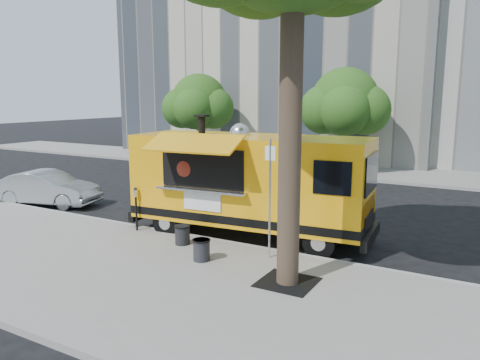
% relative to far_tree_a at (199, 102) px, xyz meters
% --- Properties ---
extents(ground, '(120.00, 120.00, 0.00)m').
position_rel_far_tree_a_xyz_m(ground, '(10.00, -12.30, -3.78)').
color(ground, black).
rests_on(ground, ground).
extents(sidewalk, '(60.00, 6.00, 0.15)m').
position_rel_far_tree_a_xyz_m(sidewalk, '(10.00, -16.30, -3.70)').
color(sidewalk, gray).
rests_on(sidewalk, ground).
extents(curb, '(60.00, 0.14, 0.16)m').
position_rel_far_tree_a_xyz_m(curb, '(10.00, -13.23, -3.70)').
color(curb, '#999993').
rests_on(curb, ground).
extents(far_sidewalk, '(60.00, 5.00, 0.15)m').
position_rel_far_tree_a_xyz_m(far_sidewalk, '(10.00, 1.20, -3.70)').
color(far_sidewalk, gray).
rests_on(far_sidewalk, ground).
extents(tree_well, '(1.20, 1.20, 0.02)m').
position_rel_far_tree_a_xyz_m(tree_well, '(12.60, -15.10, -3.62)').
color(tree_well, black).
rests_on(tree_well, sidewalk).
extents(far_tree_a, '(3.42, 3.42, 5.36)m').
position_rel_far_tree_a_xyz_m(far_tree_a, '(0.00, 0.00, 0.00)').
color(far_tree_a, '#33261C').
rests_on(far_tree_a, far_sidewalk).
extents(far_tree_b, '(3.60, 3.60, 5.50)m').
position_rel_far_tree_a_xyz_m(far_tree_b, '(9.00, 0.40, 0.06)').
color(far_tree_b, '#33261C').
rests_on(far_tree_b, far_sidewalk).
extents(sign_post, '(0.28, 0.06, 3.00)m').
position_rel_far_tree_a_xyz_m(sign_post, '(11.55, -13.85, -1.93)').
color(sign_post, silver).
rests_on(sign_post, sidewalk).
extents(parking_meter, '(0.11, 0.11, 1.33)m').
position_rel_far_tree_a_xyz_m(parking_meter, '(7.00, -13.65, -2.79)').
color(parking_meter, black).
rests_on(parking_meter, sidewalk).
extents(food_truck, '(7.41, 3.83, 3.58)m').
position_rel_far_tree_a_xyz_m(food_truck, '(10.02, -12.13, -2.09)').
color(food_truck, '#FFAB0D').
rests_on(food_truck, ground).
extents(sedan, '(4.22, 2.31, 1.32)m').
position_rel_far_tree_a_xyz_m(sedan, '(1.30, -12.30, -3.12)').
color(sedan, '#A4A8AB').
rests_on(sedan, ground).
extents(trash_bin_left, '(0.44, 0.44, 0.53)m').
position_rel_far_tree_a_xyz_m(trash_bin_left, '(9.00, -14.05, -3.34)').
color(trash_bin_left, black).
rests_on(trash_bin_left, sidewalk).
extents(trash_bin_right, '(0.45, 0.45, 0.54)m').
position_rel_far_tree_a_xyz_m(trash_bin_right, '(10.18, -14.86, -3.34)').
color(trash_bin_right, black).
rests_on(trash_bin_right, sidewalk).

